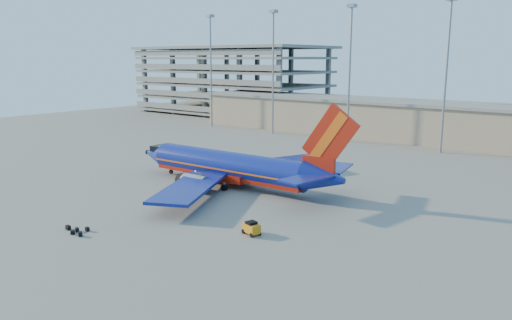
# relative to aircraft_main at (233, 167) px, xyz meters

# --- Properties ---
(ground) EXTENTS (220.00, 220.00, 0.00)m
(ground) POSITION_rel_aircraft_main_xyz_m (-0.44, -2.17, -2.69)
(ground) COLOR slate
(ground) RESTS_ON ground
(terminal_building) EXTENTS (122.00, 16.00, 8.50)m
(terminal_building) POSITION_rel_aircraft_main_xyz_m (9.56, 55.83, 1.63)
(terminal_building) COLOR gray
(terminal_building) RESTS_ON ground
(parking_garage) EXTENTS (62.00, 32.00, 21.40)m
(parking_garage) POSITION_rel_aircraft_main_xyz_m (-62.44, 71.88, 9.04)
(parking_garage) COLOR slate
(parking_garage) RESTS_ON ground
(light_mast_row) EXTENTS (101.60, 1.60, 28.65)m
(light_mast_row) POSITION_rel_aircraft_main_xyz_m (4.56, 43.83, 14.87)
(light_mast_row) COLOR gray
(light_mast_row) RESTS_ON ground
(aircraft_main) EXTENTS (37.15, 35.73, 12.58)m
(aircraft_main) POSITION_rel_aircraft_main_xyz_m (0.00, 0.00, 0.00)
(aircraft_main) COLOR navy
(aircraft_main) RESTS_ON ground
(baggage_tug) EXTENTS (2.17, 1.64, 1.39)m
(baggage_tug) POSITION_rel_aircraft_main_xyz_m (14.56, -13.95, -1.96)
(baggage_tug) COLOR orange
(baggage_tug) RESTS_ON ground
(luggage_pile) EXTENTS (3.36, 1.96, 0.47)m
(luggage_pile) POSITION_rel_aircraft_main_xyz_m (-0.04, -24.80, -2.47)
(luggage_pile) COLOR black
(luggage_pile) RESTS_ON ground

